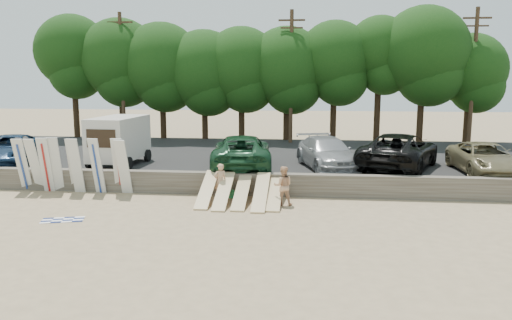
# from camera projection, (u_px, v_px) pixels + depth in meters

# --- Properties ---
(ground) EXTENTS (120.00, 120.00, 0.00)m
(ground) POSITION_uv_depth(u_px,v_px,m) (223.00, 212.00, 19.53)
(ground) COLOR tan
(ground) RESTS_ON ground
(seawall) EXTENTS (44.00, 0.50, 1.00)m
(seawall) POSITION_uv_depth(u_px,v_px,m) (234.00, 183.00, 22.39)
(seawall) COLOR #6B6356
(seawall) RESTS_ON ground
(parking_lot) EXTENTS (44.00, 14.50, 0.70)m
(parking_lot) POSITION_uv_depth(u_px,v_px,m) (253.00, 160.00, 29.77)
(parking_lot) COLOR #282828
(parking_lot) RESTS_ON ground
(treeline) EXTENTS (33.77, 6.69, 9.33)m
(treeline) POSITION_uv_depth(u_px,v_px,m) (254.00, 61.00, 35.73)
(treeline) COLOR #382616
(treeline) RESTS_ON parking_lot
(utility_poles) EXTENTS (25.80, 0.26, 9.00)m
(utility_poles) POSITION_uv_depth(u_px,v_px,m) (291.00, 74.00, 34.11)
(utility_poles) COLOR #473321
(utility_poles) RESTS_ON parking_lot
(box_trailer) EXTENTS (2.41, 4.04, 2.50)m
(box_trailer) POSITION_uv_depth(u_px,v_px,m) (119.00, 138.00, 25.77)
(box_trailer) COLOR beige
(box_trailer) RESTS_ON parking_lot
(car_0) EXTENTS (3.86, 5.86, 1.50)m
(car_0) POSITION_uv_depth(u_px,v_px,m) (9.00, 150.00, 26.24)
(car_0) COLOR #152D4C
(car_0) RESTS_ON parking_lot
(car_1) EXTENTS (3.48, 6.35, 1.68)m
(car_1) POSITION_uv_depth(u_px,v_px,m) (242.00, 152.00, 24.81)
(car_1) COLOR #163E24
(car_1) RESTS_ON parking_lot
(car_2) EXTENTS (3.54, 5.71, 1.55)m
(car_2) POSITION_uv_depth(u_px,v_px,m) (327.00, 153.00, 24.95)
(car_2) COLOR gray
(car_2) RESTS_ON parking_lot
(car_3) EXTENTS (5.16, 7.08, 1.79)m
(car_3) POSITION_uv_depth(u_px,v_px,m) (399.00, 151.00, 24.71)
(car_3) COLOR black
(car_3) RESTS_ON parking_lot
(car_4) EXTENTS (2.55, 5.27, 1.44)m
(car_4) POSITION_uv_depth(u_px,v_px,m) (485.00, 158.00, 23.62)
(car_4) COLOR olive
(car_4) RESTS_ON parking_lot
(surfboard_upright_0) EXTENTS (0.57, 0.86, 2.50)m
(surfboard_upright_0) POSITION_uv_depth(u_px,v_px,m) (22.00, 165.00, 22.77)
(surfboard_upright_0) COLOR silver
(surfboard_upright_0) RESTS_ON ground
(surfboard_upright_1) EXTENTS (0.56, 0.85, 2.50)m
(surfboard_upright_1) POSITION_uv_depth(u_px,v_px,m) (35.00, 165.00, 22.73)
(surfboard_upright_1) COLOR silver
(surfboard_upright_1) RESTS_ON ground
(surfboard_upright_2) EXTENTS (0.54, 0.65, 2.55)m
(surfboard_upright_2) POSITION_uv_depth(u_px,v_px,m) (46.00, 165.00, 22.64)
(surfboard_upright_2) COLOR silver
(surfboard_upright_2) RESTS_ON ground
(surfboard_upright_3) EXTENTS (0.54, 0.61, 2.56)m
(surfboard_upright_3) POSITION_uv_depth(u_px,v_px,m) (56.00, 165.00, 22.68)
(surfboard_upright_3) COLOR silver
(surfboard_upright_3) RESTS_ON ground
(surfboard_upright_4) EXTENTS (0.61, 0.83, 2.52)m
(surfboard_upright_4) POSITION_uv_depth(u_px,v_px,m) (74.00, 165.00, 22.61)
(surfboard_upright_4) COLOR silver
(surfboard_upright_4) RESTS_ON ground
(surfboard_upright_5) EXTENTS (0.50, 0.66, 2.54)m
(surfboard_upright_5) POSITION_uv_depth(u_px,v_px,m) (76.00, 166.00, 22.43)
(surfboard_upright_5) COLOR silver
(surfboard_upright_5) RESTS_ON ground
(surfboard_upright_6) EXTENTS (0.57, 0.66, 2.56)m
(surfboard_upright_6) POSITION_uv_depth(u_px,v_px,m) (97.00, 166.00, 22.39)
(surfboard_upright_6) COLOR silver
(surfboard_upright_6) RESTS_ON ground
(surfboard_upright_7) EXTENTS (0.56, 0.66, 2.55)m
(surfboard_upright_7) POSITION_uv_depth(u_px,v_px,m) (119.00, 166.00, 22.44)
(surfboard_upright_7) COLOR silver
(surfboard_upright_7) RESTS_ON ground
(surfboard_upright_8) EXTENTS (0.54, 0.79, 2.52)m
(surfboard_upright_8) POSITION_uv_depth(u_px,v_px,m) (123.00, 167.00, 22.21)
(surfboard_upright_8) COLOR silver
(surfboard_upright_8) RESTS_ON ground
(surfboard_low_0) EXTENTS (0.56, 2.84, 1.11)m
(surfboard_low_0) POSITION_uv_depth(u_px,v_px,m) (207.00, 189.00, 21.03)
(surfboard_low_0) COLOR #D5BA86
(surfboard_low_0) RESTS_ON ground
(surfboard_low_1) EXTENTS (0.56, 2.85, 1.08)m
(surfboard_low_1) POSITION_uv_depth(u_px,v_px,m) (224.00, 191.00, 20.79)
(surfboard_low_1) COLOR #D5BA86
(surfboard_low_1) RESTS_ON ground
(surfboard_low_2) EXTENTS (0.56, 2.88, 0.98)m
(surfboard_low_2) POSITION_uv_depth(u_px,v_px,m) (242.00, 192.00, 20.83)
(surfboard_low_2) COLOR #D5BA86
(surfboard_low_2) RESTS_ON ground
(surfboard_low_3) EXTENTS (0.56, 2.84, 1.09)m
(surfboard_low_3) POSITION_uv_depth(u_px,v_px,m) (261.00, 192.00, 20.57)
(surfboard_low_3) COLOR #D5BA86
(surfboard_low_3) RESTS_ON ground
(surfboard_low_4) EXTENTS (0.56, 2.89, 0.95)m
(surfboard_low_4) POSITION_uv_depth(u_px,v_px,m) (275.00, 192.00, 20.78)
(surfboard_low_4) COLOR #D5BA86
(surfboard_low_4) RESTS_ON ground
(beachgoer_a) EXTENTS (0.68, 0.60, 1.56)m
(beachgoer_a) POSITION_uv_depth(u_px,v_px,m) (220.00, 181.00, 21.50)
(beachgoer_a) COLOR tan
(beachgoer_a) RESTS_ON ground
(beachgoer_b) EXTENTS (0.84, 0.68, 1.63)m
(beachgoer_b) POSITION_uv_depth(u_px,v_px,m) (283.00, 186.00, 20.46)
(beachgoer_b) COLOR tan
(beachgoer_b) RESTS_ON ground
(cooler) EXTENTS (0.45, 0.39, 0.32)m
(cooler) POSITION_uv_depth(u_px,v_px,m) (231.00, 194.00, 21.86)
(cooler) COLOR #278F50
(cooler) RESTS_ON ground
(gear_bag) EXTENTS (0.33, 0.29, 0.22)m
(gear_bag) POSITION_uv_depth(u_px,v_px,m) (269.00, 197.00, 21.55)
(gear_bag) COLOR #CC4018
(gear_bag) RESTS_ON ground
(beach_towel) EXTENTS (1.86, 1.86, 0.00)m
(beach_towel) POSITION_uv_depth(u_px,v_px,m) (63.00, 220.00, 18.43)
(beach_towel) COLOR white
(beach_towel) RESTS_ON ground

